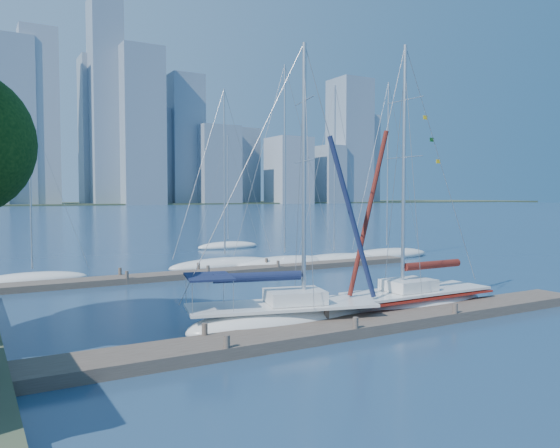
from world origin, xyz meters
TOP-DOWN VIEW (x-y plane):
  - ground at (0.00, 0.00)m, footprint 700.00×700.00m
  - near_dock at (0.00, 0.00)m, footprint 26.00×2.00m
  - far_dock at (2.00, 16.00)m, footprint 30.00×1.80m
  - sailboat_navy at (-1.40, 1.94)m, footprint 8.21×4.37m
  - sailboat_maroon at (5.54, 1.80)m, footprint 7.65×2.57m
  - bg_boat_0 at (-8.64, 18.48)m, footprint 6.42×2.92m
  - bg_boat_2 at (3.81, 18.91)m, footprint 8.48×3.54m
  - bg_boat_3 at (7.88, 17.52)m, footprint 7.80×3.82m
  - bg_boat_4 at (12.27, 17.56)m, footprint 8.06×3.90m
  - bg_boat_5 at (17.97, 18.13)m, footprint 8.56×3.63m
  - bg_boat_7 at (10.00, 32.00)m, footprint 6.25×2.14m
  - skyline at (18.64, 290.70)m, footprint 503.87×51.31m

SIDE VIEW (x-z plane):
  - ground at x=0.00m, z-range 0.00..0.00m
  - far_dock at x=2.00m, z-range 0.00..0.36m
  - near_dock at x=0.00m, z-range 0.00..0.40m
  - bg_boat_0 at x=-8.64m, z-range -4.93..5.36m
  - bg_boat_7 at x=10.00m, z-range -5.37..5.84m
  - bg_boat_4 at x=12.27m, z-range -6.59..7.09m
  - bg_boat_2 at x=3.81m, z-range -6.17..6.68m
  - bg_boat_5 at x=17.97m, z-range -7.04..7.60m
  - bg_boat_3 at x=7.88m, z-range -7.08..7.65m
  - sailboat_navy at x=-1.40m, z-range -4.84..6.66m
  - sailboat_maroon at x=5.54m, z-range -5.07..7.05m
  - skyline at x=18.64m, z-range -19.81..90.55m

